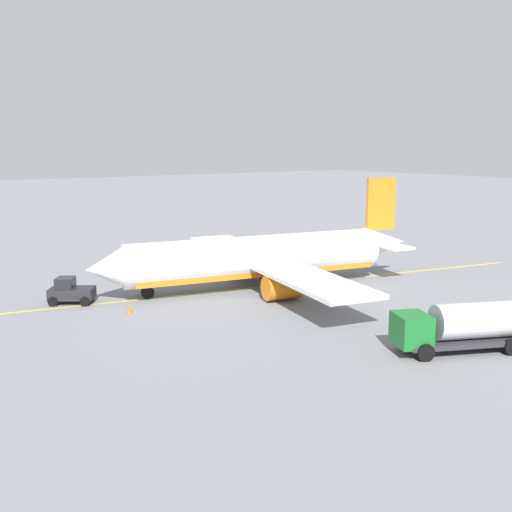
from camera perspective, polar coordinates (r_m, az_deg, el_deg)
The scene contains 7 objects.
ground_plane at distance 55.28m, azimuth 0.00°, elevation -3.06°, with size 400.00×400.00×0.00m, color slate.
airplane at distance 54.89m, azimuth 0.45°, elevation -0.22°, with size 31.89×31.71×9.87m.
fuel_tanker at distance 40.37m, azimuth 19.38°, elevation -6.28°, with size 9.73×6.25×3.15m.
pushback_tug at distance 52.08m, azimuth -17.34°, elevation -3.25°, with size 4.10×3.82×2.20m.
refueling_worker at distance 43.35m, azimuth 13.54°, elevation -6.05°, with size 0.45×0.58×1.71m.
safety_cone_nose at distance 48.03m, azimuth -12.03°, elevation -5.01°, with size 0.55×0.55×0.61m, color #F2590F.
taxi_line_marking at distance 55.28m, azimuth 0.00°, elevation -3.05°, with size 60.44×0.30×0.01m, color yellow.
Camera 1 is at (31.39, 43.63, 12.93)m, focal length 41.78 mm.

